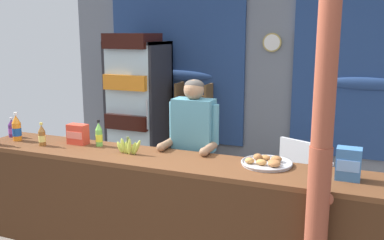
{
  "coord_description": "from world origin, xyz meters",
  "views": [
    {
      "loc": [
        1.44,
        -2.72,
        2.0
      ],
      "look_at": [
        -0.07,
        0.93,
        1.18
      ],
      "focal_mm": 40.56,
      "sensor_mm": 36.0,
      "label": 1
    }
  ],
  "objects_px": {
    "soda_bottle_orange_soda": "(17,129)",
    "soda_bottle_grape_soda": "(12,129)",
    "timber_post": "(321,155)",
    "banana_bunch": "(129,147)",
    "plastic_lawn_chair": "(303,171)",
    "soda_bottle_lime_soda": "(99,135)",
    "bottle_shelf_rack": "(194,127)",
    "stall_counter": "(160,200)",
    "soda_bottle_iced_tea": "(42,136)",
    "drink_fridge": "(138,98)",
    "snack_box_biscuit": "(349,164)",
    "shopkeeper": "(193,140)",
    "snack_box_crackers": "(78,134)",
    "pastry_tray": "(266,162)"
  },
  "relations": [
    {
      "from": "soda_bottle_orange_soda",
      "to": "soda_bottle_grape_soda",
      "type": "distance_m",
      "value": 0.19
    },
    {
      "from": "timber_post",
      "to": "banana_bunch",
      "type": "height_order",
      "value": "timber_post"
    },
    {
      "from": "banana_bunch",
      "to": "plastic_lawn_chair",
      "type": "bearing_deg",
      "value": 46.67
    },
    {
      "from": "soda_bottle_lime_soda",
      "to": "bottle_shelf_rack",
      "type": "bearing_deg",
      "value": 87.75
    },
    {
      "from": "stall_counter",
      "to": "soda_bottle_iced_tea",
      "type": "xyz_separation_m",
      "value": [
        -1.27,
        0.05,
        0.44
      ]
    },
    {
      "from": "drink_fridge",
      "to": "soda_bottle_lime_soda",
      "type": "distance_m",
      "value": 1.96
    },
    {
      "from": "stall_counter",
      "to": "soda_bottle_grape_soda",
      "type": "distance_m",
      "value": 1.86
    },
    {
      "from": "soda_bottle_iced_tea",
      "to": "soda_bottle_lime_soda",
      "type": "xyz_separation_m",
      "value": [
        0.51,
        0.2,
        0.01
      ]
    },
    {
      "from": "timber_post",
      "to": "soda_bottle_iced_tea",
      "type": "xyz_separation_m",
      "value": [
        -2.59,
        0.3,
        -0.18
      ]
    },
    {
      "from": "soda_bottle_grape_soda",
      "to": "soda_bottle_orange_soda",
      "type": "bearing_deg",
      "value": -31.6
    },
    {
      "from": "plastic_lawn_chair",
      "to": "banana_bunch",
      "type": "distance_m",
      "value": 2.01
    },
    {
      "from": "snack_box_biscuit",
      "to": "soda_bottle_grape_soda",
      "type": "bearing_deg",
      "value": 178.8
    },
    {
      "from": "soda_bottle_grape_soda",
      "to": "plastic_lawn_chair",
      "type": "bearing_deg",
      "value": 25.52
    },
    {
      "from": "shopkeeper",
      "to": "soda_bottle_grape_soda",
      "type": "distance_m",
      "value": 1.91
    },
    {
      "from": "soda_bottle_orange_soda",
      "to": "snack_box_biscuit",
      "type": "bearing_deg",
      "value": 0.58
    },
    {
      "from": "soda_bottle_iced_tea",
      "to": "snack_box_crackers",
      "type": "relative_size",
      "value": 1.15
    },
    {
      "from": "drink_fridge",
      "to": "pastry_tray",
      "type": "xyz_separation_m",
      "value": [
        2.23,
        -1.85,
        -0.14
      ]
    },
    {
      "from": "soda_bottle_orange_soda",
      "to": "soda_bottle_lime_soda",
      "type": "xyz_separation_m",
      "value": [
        0.88,
        0.14,
        -0.01
      ]
    },
    {
      "from": "stall_counter",
      "to": "soda_bottle_iced_tea",
      "type": "height_order",
      "value": "soda_bottle_iced_tea"
    },
    {
      "from": "shopkeeper",
      "to": "banana_bunch",
      "type": "xyz_separation_m",
      "value": [
        -0.44,
        -0.44,
        0.0
      ]
    },
    {
      "from": "soda_bottle_grape_soda",
      "to": "snack_box_biscuit",
      "type": "bearing_deg",
      "value": -1.2
    },
    {
      "from": "soda_bottle_orange_soda",
      "to": "soda_bottle_iced_tea",
      "type": "height_order",
      "value": "soda_bottle_orange_soda"
    },
    {
      "from": "soda_bottle_orange_soda",
      "to": "banana_bunch",
      "type": "xyz_separation_m",
      "value": [
        1.27,
        0.01,
        -0.06
      ]
    },
    {
      "from": "soda_bottle_orange_soda",
      "to": "snack_box_biscuit",
      "type": "relative_size",
      "value": 1.19
    },
    {
      "from": "timber_post",
      "to": "soda_bottle_lime_soda",
      "type": "height_order",
      "value": "timber_post"
    },
    {
      "from": "shopkeeper",
      "to": "soda_bottle_orange_soda",
      "type": "height_order",
      "value": "shopkeeper"
    },
    {
      "from": "drink_fridge",
      "to": "pastry_tray",
      "type": "relative_size",
      "value": 4.68
    },
    {
      "from": "stall_counter",
      "to": "soda_bottle_grape_soda",
      "type": "relative_size",
      "value": 18.49
    },
    {
      "from": "plastic_lawn_chair",
      "to": "soda_bottle_grape_soda",
      "type": "relative_size",
      "value": 4.22
    },
    {
      "from": "pastry_tray",
      "to": "soda_bottle_orange_soda",
      "type": "bearing_deg",
      "value": -176.6
    },
    {
      "from": "soda_bottle_orange_soda",
      "to": "snack_box_crackers",
      "type": "xyz_separation_m",
      "value": [
        0.65,
        0.12,
        -0.02
      ]
    },
    {
      "from": "drink_fridge",
      "to": "banana_bunch",
      "type": "relative_size",
      "value": 7.39
    },
    {
      "from": "banana_bunch",
      "to": "timber_post",
      "type": "bearing_deg",
      "value": -12.35
    },
    {
      "from": "stall_counter",
      "to": "bottle_shelf_rack",
      "type": "xyz_separation_m",
      "value": [
        -0.67,
        2.42,
        0.09
      ]
    },
    {
      "from": "timber_post",
      "to": "soda_bottle_orange_soda",
      "type": "height_order",
      "value": "timber_post"
    },
    {
      "from": "drink_fridge",
      "to": "timber_post",
      "type": "bearing_deg",
      "value": -41.05
    },
    {
      "from": "drink_fridge",
      "to": "soda_bottle_lime_soda",
      "type": "bearing_deg",
      "value": -71.34
    },
    {
      "from": "stall_counter",
      "to": "snack_box_biscuit",
      "type": "bearing_deg",
      "value": 5.49
    },
    {
      "from": "pastry_tray",
      "to": "drink_fridge",
      "type": "bearing_deg",
      "value": 140.42
    },
    {
      "from": "timber_post",
      "to": "pastry_tray",
      "type": "distance_m",
      "value": 0.74
    },
    {
      "from": "timber_post",
      "to": "plastic_lawn_chair",
      "type": "relative_size",
      "value": 2.91
    },
    {
      "from": "timber_post",
      "to": "bottle_shelf_rack",
      "type": "bearing_deg",
      "value": 126.7
    },
    {
      "from": "soda_bottle_orange_soda",
      "to": "soda_bottle_iced_tea",
      "type": "xyz_separation_m",
      "value": [
        0.37,
        -0.06,
        -0.03
      ]
    },
    {
      "from": "soda_bottle_orange_soda",
      "to": "snack_box_crackers",
      "type": "distance_m",
      "value": 0.66
    },
    {
      "from": "timber_post",
      "to": "soda_bottle_iced_tea",
      "type": "bearing_deg",
      "value": 173.4
    },
    {
      "from": "soda_bottle_lime_soda",
      "to": "pastry_tray",
      "type": "height_order",
      "value": "soda_bottle_lime_soda"
    },
    {
      "from": "plastic_lawn_chair",
      "to": "soda_bottle_grape_soda",
      "type": "xyz_separation_m",
      "value": [
        -2.77,
        -1.32,
        0.51
      ]
    },
    {
      "from": "plastic_lawn_chair",
      "to": "soda_bottle_lime_soda",
      "type": "distance_m",
      "value": 2.22
    },
    {
      "from": "snack_box_biscuit",
      "to": "banana_bunch",
      "type": "relative_size",
      "value": 0.91
    },
    {
      "from": "bottle_shelf_rack",
      "to": "soda_bottle_grape_soda",
      "type": "distance_m",
      "value": 2.5
    }
  ]
}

